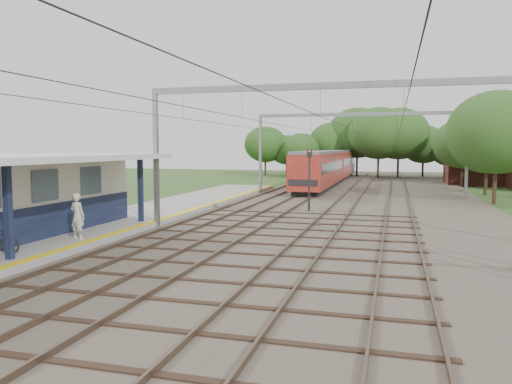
% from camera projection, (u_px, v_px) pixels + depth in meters
% --- Properties ---
extents(ground, '(160.00, 160.00, 0.00)m').
position_uv_depth(ground, '(35.00, 364.00, 9.46)').
color(ground, '#2D4C1E').
rests_on(ground, ground).
extents(ballast_bed, '(18.00, 90.00, 0.10)m').
position_uv_depth(ballast_bed, '(359.00, 202.00, 37.16)').
color(ballast_bed, '#473D33').
rests_on(ballast_bed, ground).
extents(platform, '(5.00, 52.00, 0.35)m').
position_uv_depth(platform, '(103.00, 226.00, 24.88)').
color(platform, gray).
rests_on(platform, ground).
extents(yellow_stripe, '(0.45, 52.00, 0.01)m').
position_uv_depth(yellow_stripe, '(143.00, 224.00, 24.26)').
color(yellow_stripe, yellow).
rests_on(yellow_stripe, platform).
extents(rail_tracks, '(11.80, 88.00, 0.15)m').
position_uv_depth(rail_tracks, '(326.00, 199.00, 37.82)').
color(rail_tracks, brown).
rests_on(rail_tracks, ballast_bed).
extents(catenary_system, '(17.22, 88.00, 7.00)m').
position_uv_depth(catenary_system, '(346.00, 126.00, 32.31)').
color(catenary_system, gray).
rests_on(catenary_system, ground).
extents(tree_band, '(31.72, 30.88, 8.82)m').
position_uv_depth(tree_band, '(374.00, 141.00, 62.79)').
color(tree_band, '#382619').
rests_on(tree_band, ground).
extents(house_far, '(8.00, 6.12, 8.66)m').
position_uv_depth(house_far, '(485.00, 155.00, 54.77)').
color(house_far, brown).
rests_on(house_far, ground).
extents(person, '(0.76, 0.56, 1.89)m').
position_uv_depth(person, '(77.00, 216.00, 20.44)').
color(person, beige).
rests_on(person, platform).
extents(train, '(2.78, 34.57, 3.66)m').
position_uv_depth(train, '(330.00, 166.00, 56.06)').
color(train, black).
rests_on(train, ballast_bed).
extents(signal_post, '(0.28, 0.26, 3.96)m').
position_uv_depth(signal_post, '(309.00, 174.00, 31.15)').
color(signal_post, black).
rests_on(signal_post, ground).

